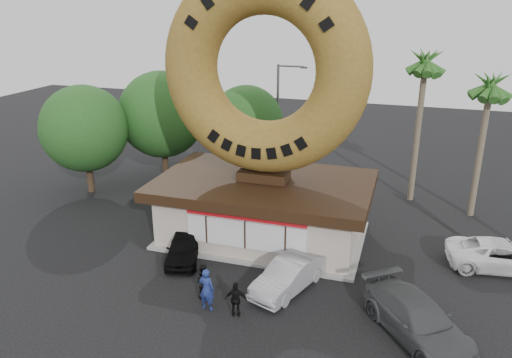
{
  "coord_description": "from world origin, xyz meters",
  "views": [
    {
      "loc": [
        7.02,
        -17.48,
        12.25
      ],
      "look_at": [
        0.21,
        4.0,
        4.06
      ],
      "focal_mm": 35.0,
      "sensor_mm": 36.0,
      "label": 1
    }
  ],
  "objects_px": {
    "person_left": "(207,289)",
    "car_black": "(184,247)",
    "car_silver": "(288,275)",
    "car_white": "(502,255)",
    "person_center": "(202,281)",
    "person_right": "(236,299)",
    "giant_donut": "(264,70)",
    "donut_shop": "(264,207)",
    "street_lamp": "(280,115)",
    "car_grey": "(417,319)"
  },
  "relations": [
    {
      "from": "person_left",
      "to": "car_white",
      "type": "bearing_deg",
      "value": -142.83
    },
    {
      "from": "person_left",
      "to": "car_grey",
      "type": "xyz_separation_m",
      "value": [
        8.34,
        0.77,
        -0.18
      ]
    },
    {
      "from": "car_grey",
      "to": "car_silver",
      "type": "bearing_deg",
      "value": 124.86
    },
    {
      "from": "street_lamp",
      "to": "car_silver",
      "type": "bearing_deg",
      "value": -73.24
    },
    {
      "from": "car_white",
      "to": "donut_shop",
      "type": "bearing_deg",
      "value": 84.13
    },
    {
      "from": "donut_shop",
      "to": "person_right",
      "type": "height_order",
      "value": "donut_shop"
    },
    {
      "from": "car_grey",
      "to": "car_white",
      "type": "height_order",
      "value": "car_grey"
    },
    {
      "from": "car_silver",
      "to": "car_grey",
      "type": "relative_size",
      "value": 0.8
    },
    {
      "from": "giant_donut",
      "to": "person_right",
      "type": "relative_size",
      "value": 6.74
    },
    {
      "from": "donut_shop",
      "to": "person_right",
      "type": "xyz_separation_m",
      "value": [
        1.02,
        -7.22,
        -1.0
      ]
    },
    {
      "from": "person_center",
      "to": "car_white",
      "type": "relative_size",
      "value": 0.32
    },
    {
      "from": "person_left",
      "to": "person_right",
      "type": "distance_m",
      "value": 1.33
    },
    {
      "from": "donut_shop",
      "to": "car_white",
      "type": "xyz_separation_m",
      "value": [
        11.85,
        0.21,
        -1.06
      ]
    },
    {
      "from": "person_left",
      "to": "car_white",
      "type": "relative_size",
      "value": 0.37
    },
    {
      "from": "street_lamp",
      "to": "person_right",
      "type": "height_order",
      "value": "street_lamp"
    },
    {
      "from": "person_left",
      "to": "car_silver",
      "type": "distance_m",
      "value": 3.8
    },
    {
      "from": "car_grey",
      "to": "car_black",
      "type": "bearing_deg",
      "value": 127.97
    },
    {
      "from": "car_white",
      "to": "person_center",
      "type": "bearing_deg",
      "value": 110.68
    },
    {
      "from": "person_center",
      "to": "car_white",
      "type": "bearing_deg",
      "value": -172.25
    },
    {
      "from": "giant_donut",
      "to": "car_grey",
      "type": "bearing_deg",
      "value": -38.45
    },
    {
      "from": "donut_shop",
      "to": "car_grey",
      "type": "xyz_separation_m",
      "value": [
        8.04,
        -6.37,
        -1.0
      ]
    },
    {
      "from": "car_black",
      "to": "car_grey",
      "type": "bearing_deg",
      "value": -31.63
    },
    {
      "from": "car_silver",
      "to": "car_black",
      "type": "bearing_deg",
      "value": -171.3
    },
    {
      "from": "donut_shop",
      "to": "car_black",
      "type": "distance_m",
      "value": 4.81
    },
    {
      "from": "car_black",
      "to": "person_left",
      "type": "bearing_deg",
      "value": -69.8
    },
    {
      "from": "person_left",
      "to": "person_right",
      "type": "relative_size",
      "value": 1.23
    },
    {
      "from": "person_right",
      "to": "car_silver",
      "type": "relative_size",
      "value": 0.36
    },
    {
      "from": "car_black",
      "to": "car_silver",
      "type": "height_order",
      "value": "car_silver"
    },
    {
      "from": "person_left",
      "to": "person_right",
      "type": "bearing_deg",
      "value": -177.5
    },
    {
      "from": "car_grey",
      "to": "giant_donut",
      "type": "bearing_deg",
      "value": 103.82
    },
    {
      "from": "person_right",
      "to": "street_lamp",
      "type": "bearing_deg",
      "value": -92.21
    },
    {
      "from": "giant_donut",
      "to": "person_center",
      "type": "relative_size",
      "value": 6.44
    },
    {
      "from": "person_right",
      "to": "car_silver",
      "type": "bearing_deg",
      "value": -132.66
    },
    {
      "from": "person_center",
      "to": "car_grey",
      "type": "relative_size",
      "value": 0.3
    },
    {
      "from": "person_center",
      "to": "person_right",
      "type": "height_order",
      "value": "person_center"
    },
    {
      "from": "person_left",
      "to": "car_silver",
      "type": "xyz_separation_m",
      "value": [
        2.86,
        2.49,
        -0.24
      ]
    },
    {
      "from": "donut_shop",
      "to": "giant_donut",
      "type": "xyz_separation_m",
      "value": [
        0.0,
        0.02,
        7.21
      ]
    },
    {
      "from": "giant_donut",
      "to": "person_left",
      "type": "relative_size",
      "value": 5.48
    },
    {
      "from": "street_lamp",
      "to": "car_grey",
      "type": "height_order",
      "value": "street_lamp"
    },
    {
      "from": "donut_shop",
      "to": "car_black",
      "type": "height_order",
      "value": "donut_shop"
    },
    {
      "from": "donut_shop",
      "to": "person_left",
      "type": "height_order",
      "value": "donut_shop"
    },
    {
      "from": "street_lamp",
      "to": "person_left",
      "type": "xyz_separation_m",
      "value": [
        1.56,
        -17.16,
        -3.54
      ]
    },
    {
      "from": "person_left",
      "to": "car_grey",
      "type": "height_order",
      "value": "person_left"
    },
    {
      "from": "person_left",
      "to": "car_black",
      "type": "bearing_deg",
      "value": -46.49
    },
    {
      "from": "person_left",
      "to": "car_white",
      "type": "distance_m",
      "value": 14.19
    },
    {
      "from": "car_black",
      "to": "giant_donut",
      "type": "bearing_deg",
      "value": 31.96
    },
    {
      "from": "donut_shop",
      "to": "car_grey",
      "type": "height_order",
      "value": "donut_shop"
    },
    {
      "from": "person_left",
      "to": "car_black",
      "type": "relative_size",
      "value": 0.5
    },
    {
      "from": "person_left",
      "to": "car_black",
      "type": "xyz_separation_m",
      "value": [
        -2.77,
        3.6,
        -0.3
      ]
    },
    {
      "from": "person_right",
      "to": "car_grey",
      "type": "height_order",
      "value": "same"
    }
  ]
}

